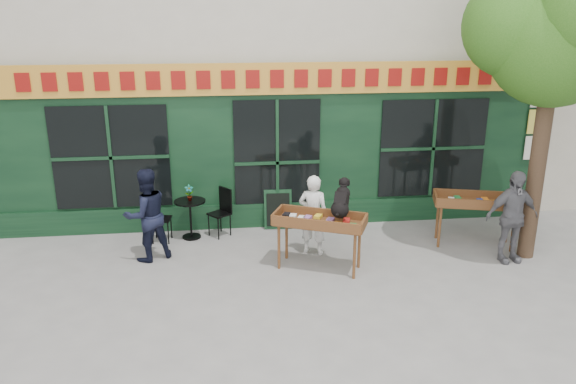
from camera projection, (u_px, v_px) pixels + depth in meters
name	position (u px, v px, depth m)	size (l,w,h in m)	color
ground	(292.00, 276.00, 9.39)	(80.00, 80.00, 0.00)	slate
street_tree	(559.00, 19.00, 8.96)	(3.05, 2.90, 5.60)	#382619
book_cart_center	(320.00, 223.00, 9.42)	(1.62, 1.18, 0.99)	brown
dog	(341.00, 197.00, 9.27)	(0.34, 0.60, 0.60)	black
woman	(313.00, 215.00, 10.06)	(0.54, 0.35, 1.48)	white
book_cart_right	(476.00, 204.00, 10.39)	(1.61, 1.00, 0.99)	brown
man_right	(512.00, 217.00, 9.72)	(0.97, 0.40, 1.65)	slate
bistro_table	(190.00, 211.00, 10.80)	(0.60, 0.60, 0.76)	black
bistro_chair_left	(156.00, 214.00, 10.64)	(0.40, 0.40, 0.95)	black
bistro_chair_right	(223.00, 208.00, 10.97)	(0.51, 0.51, 0.95)	black
potted_plant	(189.00, 193.00, 10.68)	(0.16, 0.11, 0.31)	gray
man_left	(147.00, 215.00, 9.78)	(0.81, 0.63, 1.67)	black
chalkboard	(278.00, 209.00, 11.34)	(0.57, 0.22, 0.79)	black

